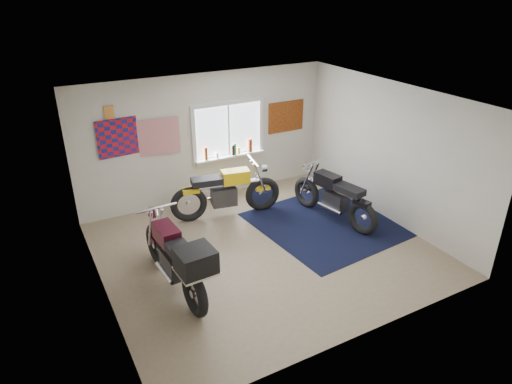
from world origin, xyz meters
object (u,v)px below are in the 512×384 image
navy_rug (326,224)px  yellow_triumph (226,193)px  black_chrome_bike (334,198)px  maroon_tourer (177,259)px

navy_rug → yellow_triumph: (-1.57, 1.28, 0.49)m
black_chrome_bike → maroon_tourer: bearing=90.8°
black_chrome_bike → yellow_triumph: bearing=45.3°
yellow_triumph → maroon_tourer: 2.57m
yellow_triumph → black_chrome_bike: yellow_triumph is taller
yellow_triumph → black_chrome_bike: bearing=-23.1°
black_chrome_bike → maroon_tourer: 3.57m
navy_rug → maroon_tourer: (-3.27, -0.65, 0.59)m
black_chrome_bike → maroon_tourer: size_ratio=0.93×
yellow_triumph → black_chrome_bike: size_ratio=1.07×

